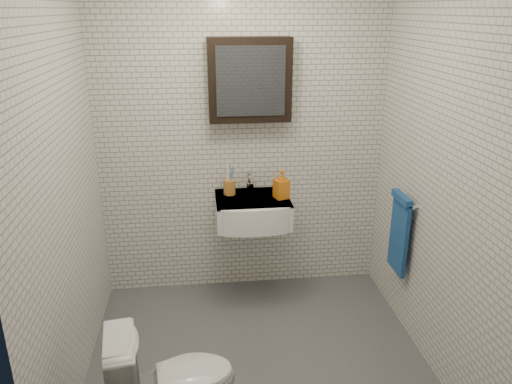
% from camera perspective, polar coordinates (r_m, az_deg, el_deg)
% --- Properties ---
extents(ground, '(2.20, 2.00, 0.01)m').
position_cam_1_polar(ground, '(3.49, 0.21, -18.45)').
color(ground, '#4D4F55').
rests_on(ground, ground).
extents(room_shell, '(2.22, 2.02, 2.51)m').
position_cam_1_polar(room_shell, '(2.81, 0.24, 5.46)').
color(room_shell, silver).
rests_on(room_shell, ground).
extents(washbasin, '(0.55, 0.50, 0.20)m').
position_cam_1_polar(washbasin, '(3.74, -0.35, -2.21)').
color(washbasin, white).
rests_on(washbasin, room_shell).
extents(faucet, '(0.06, 0.20, 0.15)m').
position_cam_1_polar(faucet, '(3.86, -0.67, 1.11)').
color(faucet, silver).
rests_on(faucet, washbasin).
extents(mirror_cabinet, '(0.60, 0.15, 0.60)m').
position_cam_1_polar(mirror_cabinet, '(3.68, -0.72, 12.68)').
color(mirror_cabinet, black).
rests_on(mirror_cabinet, room_shell).
extents(towel_rail, '(0.09, 0.30, 0.58)m').
position_cam_1_polar(towel_rail, '(3.65, 16.09, -4.18)').
color(towel_rail, silver).
rests_on(towel_rail, room_shell).
extents(toothbrush_cup, '(0.10, 0.10, 0.25)m').
position_cam_1_polar(toothbrush_cup, '(3.80, -3.05, 0.66)').
color(toothbrush_cup, '#AC6E2B').
rests_on(toothbrush_cup, washbasin).
extents(soap_bottle, '(0.13, 0.13, 0.22)m').
position_cam_1_polar(soap_bottle, '(3.70, 2.93, 0.89)').
color(soap_bottle, '#E05117').
rests_on(soap_bottle, washbasin).
extents(toilet, '(0.70, 0.46, 0.67)m').
position_cam_1_polar(toilet, '(2.85, -9.44, -20.60)').
color(toilet, silver).
rests_on(toilet, ground).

